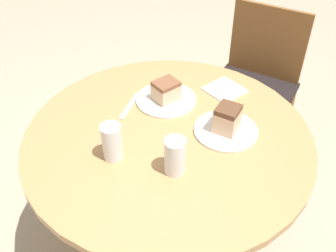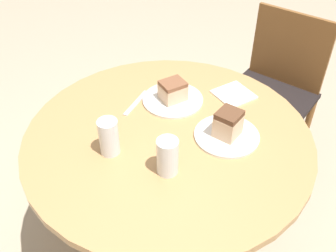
% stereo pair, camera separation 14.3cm
% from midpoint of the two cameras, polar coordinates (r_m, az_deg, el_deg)
% --- Properties ---
extents(ground_plane, '(8.00, 8.00, 0.00)m').
position_cam_midpoint_polar(ground_plane, '(2.01, 2.13, -16.99)').
color(ground_plane, tan).
extents(table, '(1.07, 1.07, 0.72)m').
position_cam_midpoint_polar(table, '(1.60, 2.58, -6.71)').
color(table, tan).
rests_on(table, ground_plane).
extents(chair, '(0.47, 0.45, 0.87)m').
position_cam_midpoint_polar(chair, '(2.21, 16.79, 4.80)').
color(chair, brown).
rests_on(chair, ground_plane).
extents(plate_near, '(0.25, 0.25, 0.01)m').
position_cam_midpoint_polar(plate_near, '(1.62, 3.23, 3.73)').
color(plate_near, silver).
rests_on(plate_near, table).
extents(plate_far, '(0.24, 0.24, 0.01)m').
position_cam_midpoint_polar(plate_far, '(1.47, 11.28, -1.48)').
color(plate_far, silver).
rests_on(plate_far, table).
extents(cake_slice_near, '(0.11, 0.12, 0.08)m').
position_cam_midpoint_polar(cake_slice_near, '(1.59, 3.29, 5.05)').
color(cake_slice_near, beige).
rests_on(cake_slice_near, plate_near).
extents(cake_slice_far, '(0.09, 0.10, 0.10)m').
position_cam_midpoint_polar(cake_slice_far, '(1.44, 11.57, 0.20)').
color(cake_slice_far, beige).
rests_on(cake_slice_far, plate_far).
extents(glass_lemonade, '(0.07, 0.07, 0.14)m').
position_cam_midpoint_polar(glass_lemonade, '(1.35, -5.58, -1.97)').
color(glass_lemonade, beige).
rests_on(glass_lemonade, table).
extents(glass_water, '(0.07, 0.07, 0.13)m').
position_cam_midpoint_polar(glass_water, '(1.28, 3.13, -4.85)').
color(glass_water, silver).
rests_on(glass_water, table).
extents(napkin_stack, '(0.18, 0.18, 0.01)m').
position_cam_midpoint_polar(napkin_stack, '(1.69, 11.94, 4.41)').
color(napkin_stack, white).
rests_on(napkin_stack, table).
extents(fork, '(0.07, 0.18, 0.00)m').
position_cam_midpoint_polar(fork, '(1.61, -2.12, 3.27)').
color(fork, silver).
rests_on(fork, table).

